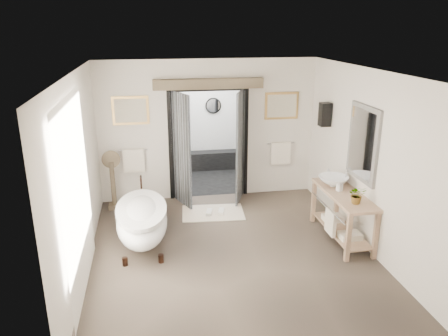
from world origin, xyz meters
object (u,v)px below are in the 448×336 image
at_px(clawfoot_tub, 142,220).
at_px(basin, 333,181).
at_px(rug, 213,213).
at_px(vanity, 341,212).

relative_size(clawfoot_tub, basin, 3.57).
bearing_deg(clawfoot_tub, rug, 37.66).
bearing_deg(vanity, rug, 144.43).
bearing_deg(rug, basin, -28.95).
distance_m(clawfoot_tub, vanity, 3.38).
height_order(vanity, rug, vanity).
relative_size(rug, basin, 2.29).
xyz_separation_m(clawfoot_tub, basin, (3.32, -0.05, 0.49)).
relative_size(vanity, basin, 3.05).
xyz_separation_m(rug, basin, (1.97, -1.09, 0.93)).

